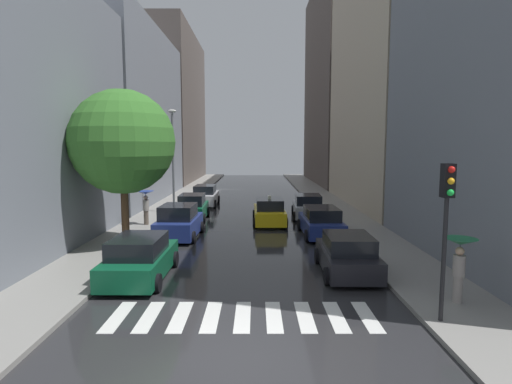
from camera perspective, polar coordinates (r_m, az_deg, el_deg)
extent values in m
cube|color=#28282A|center=(33.16, -0.45, -2.12)|extent=(28.00, 72.00, 0.04)
cube|color=gray|center=(33.85, -11.53, -1.91)|extent=(3.00, 72.00, 0.15)
cube|color=gray|center=(33.70, 10.67, -1.93)|extent=(3.00, 72.00, 0.15)
cube|color=silver|center=(13.02, -18.37, -16.05)|extent=(0.45, 2.20, 0.01)
cube|color=silver|center=(12.77, -14.38, -16.37)|extent=(0.45, 2.20, 0.01)
cube|color=silver|center=(12.58, -10.24, -16.62)|extent=(0.45, 2.20, 0.01)
cube|color=silver|center=(12.46, -5.98, -16.80)|extent=(0.45, 2.20, 0.01)
cube|color=silver|center=(12.40, -1.66, -16.88)|extent=(0.45, 2.20, 0.01)
cube|color=silver|center=(12.40, 2.69, -16.88)|extent=(0.45, 2.20, 0.01)
cube|color=silver|center=(12.47, 7.01, -16.78)|extent=(0.45, 2.20, 0.01)
cube|color=silver|center=(12.61, 11.25, -16.60)|extent=(0.45, 2.20, 0.01)
cube|color=silver|center=(12.80, 15.37, -16.34)|extent=(0.45, 2.20, 0.01)
cube|color=slate|center=(38.72, -17.16, 10.04)|extent=(6.00, 19.60, 15.07)
cube|color=#564C47|center=(59.29, -11.07, 11.26)|extent=(6.00, 21.08, 20.04)
cube|color=#B2A38C|center=(35.55, 18.19, 14.59)|extent=(6.00, 18.12, 20.30)
cube|color=#564C47|center=(56.08, 11.49, 14.45)|extent=(6.00, 21.95, 25.71)
cube|color=#0C4C2D|center=(16.05, -15.53, -9.49)|extent=(1.97, 4.45, 0.80)
cube|color=black|center=(15.66, -15.83, -7.15)|extent=(1.72, 2.45, 0.65)
cylinder|color=black|center=(17.74, -17.24, -8.86)|extent=(0.22, 0.64, 0.64)
cylinder|color=black|center=(17.25, -11.00, -9.12)|extent=(0.22, 0.64, 0.64)
cylinder|color=black|center=(15.10, -20.68, -11.70)|extent=(0.22, 0.64, 0.64)
cylinder|color=black|center=(14.53, -13.35, -12.18)|extent=(0.22, 0.64, 0.64)
cube|color=navy|center=(22.43, -10.39, -4.69)|extent=(2.05, 4.09, 0.90)
cube|color=black|center=(22.09, -10.55, -2.71)|extent=(1.76, 2.27, 0.74)
cylinder|color=black|center=(23.98, -11.97, -4.75)|extent=(0.24, 0.65, 0.64)
cylinder|color=black|center=(23.60, -7.39, -4.84)|extent=(0.24, 0.65, 0.64)
cylinder|color=black|center=(21.45, -13.67, -6.11)|extent=(0.24, 0.65, 0.64)
cylinder|color=black|center=(21.02, -8.56, -6.26)|extent=(0.24, 0.65, 0.64)
cube|color=#0C4C2D|center=(27.67, -8.58, -2.60)|extent=(1.83, 4.04, 0.86)
cube|color=black|center=(27.37, -8.66, -1.05)|extent=(1.58, 2.23, 0.70)
cylinder|color=black|center=(29.14, -9.93, -2.73)|extent=(0.23, 0.64, 0.64)
cylinder|color=black|center=(28.91, -6.49, -2.75)|extent=(0.23, 0.64, 0.64)
cylinder|color=black|center=(26.57, -10.83, -3.64)|extent=(0.23, 0.64, 0.64)
cylinder|color=black|center=(26.32, -7.06, -3.66)|extent=(0.23, 0.64, 0.64)
cube|color=silver|center=(34.27, -6.80, -0.85)|extent=(1.86, 4.37, 0.83)
cube|color=black|center=(33.97, -6.87, 0.37)|extent=(1.63, 2.41, 0.68)
cylinder|color=black|center=(35.84, -7.95, -0.99)|extent=(0.23, 0.64, 0.64)
cylinder|color=black|center=(35.62, -5.04, -1.00)|extent=(0.23, 0.64, 0.64)
cylinder|color=black|center=(33.03, -8.69, -1.63)|extent=(0.23, 0.64, 0.64)
cylinder|color=black|center=(32.78, -5.54, -1.65)|extent=(0.23, 0.64, 0.64)
cube|color=black|center=(16.40, 12.74, -9.12)|extent=(1.98, 4.10, 0.76)
cube|color=black|center=(16.04, 12.95, -6.92)|extent=(1.72, 2.26, 0.63)
cylinder|color=black|center=(17.59, 8.77, -8.78)|extent=(0.23, 0.64, 0.64)
cylinder|color=black|center=(17.93, 14.88, -8.63)|extent=(0.23, 0.64, 0.64)
cylinder|color=black|center=(15.04, 10.12, -11.45)|extent=(0.23, 0.64, 0.64)
cylinder|color=black|center=(15.45, 17.25, -11.16)|extent=(0.23, 0.64, 0.64)
cube|color=navy|center=(22.90, 9.19, -4.59)|extent=(2.02, 4.56, 0.78)
cube|color=black|center=(22.55, 9.32, -2.93)|extent=(1.75, 2.52, 0.64)
cylinder|color=black|center=(24.24, 6.31, -4.53)|extent=(0.23, 0.64, 0.64)
cylinder|color=black|center=(24.56, 10.77, -4.46)|extent=(0.23, 0.64, 0.64)
cylinder|color=black|center=(21.35, 7.34, -6.04)|extent=(0.23, 0.64, 0.64)
cylinder|color=black|center=(21.71, 12.38, -5.93)|extent=(0.23, 0.64, 0.64)
cube|color=#B2B7BF|center=(28.39, 7.42, -2.41)|extent=(2.07, 4.21, 0.79)
cube|color=black|center=(28.09, 7.47, -1.03)|extent=(1.76, 2.35, 0.65)
cylinder|color=black|center=(29.72, 5.39, -2.48)|extent=(0.25, 0.65, 0.64)
cylinder|color=black|center=(29.86, 9.01, -2.49)|extent=(0.25, 0.65, 0.64)
cylinder|color=black|center=(27.03, 5.65, -3.38)|extent=(0.25, 0.65, 0.64)
cylinder|color=black|center=(27.19, 9.62, -3.38)|extent=(0.25, 0.65, 0.64)
cube|color=yellow|center=(26.06, 2.07, -3.15)|extent=(1.94, 4.55, 0.80)
cube|color=black|center=(25.73, 2.10, -1.64)|extent=(1.68, 2.51, 0.65)
cube|color=#F2EDCC|center=(25.68, 2.10, -0.72)|extent=(0.21, 0.36, 0.18)
cylinder|color=black|center=(27.54, -0.02, -3.16)|extent=(0.23, 0.64, 0.64)
cylinder|color=black|center=(27.63, 3.82, -3.15)|extent=(0.23, 0.64, 0.64)
cylinder|color=black|center=(24.61, 0.08, -4.32)|extent=(0.23, 0.64, 0.64)
cylinder|color=black|center=(24.71, 4.39, -4.29)|extent=(0.23, 0.64, 0.64)
cylinder|color=gray|center=(14.26, 26.41, -12.02)|extent=(0.28, 0.28, 0.82)
cylinder|color=gray|center=(14.06, 26.56, -9.16)|extent=(0.36, 0.36, 0.65)
sphere|color=tan|center=(13.95, 26.65, -7.36)|extent=(0.26, 0.26, 0.26)
cone|color=#19723F|center=(13.88, 26.71, -6.19)|extent=(1.00, 1.00, 0.20)
cylinder|color=#333338|center=(13.96, 26.64, -7.68)|extent=(0.02, 0.02, 0.75)
cylinder|color=brown|center=(25.84, -14.78, -3.44)|extent=(0.28, 0.28, 0.85)
cylinder|color=gray|center=(25.72, -14.83, -1.77)|extent=(0.36, 0.36, 0.67)
sphere|color=tan|center=(25.66, -14.86, -0.73)|extent=(0.27, 0.27, 0.27)
cone|color=navy|center=(25.63, -14.88, -0.08)|extent=(1.01, 1.01, 0.20)
cylinder|color=#333338|center=(25.67, -14.85, -0.93)|extent=(0.02, 0.02, 0.76)
cylinder|color=#513823|center=(20.66, -17.48, -3.15)|extent=(0.36, 0.36, 2.86)
sphere|color=#356F28|center=(20.39, -17.81, 6.64)|extent=(4.90, 4.90, 4.90)
cylinder|color=black|center=(12.31, 24.81, -8.58)|extent=(0.12, 0.12, 3.40)
cube|color=black|center=(11.95, 25.29, 1.44)|extent=(0.30, 0.30, 0.90)
sphere|color=red|center=(11.77, 25.73, 2.81)|extent=(0.18, 0.18, 0.18)
sphere|color=#F2A519|center=(11.79, 25.66, 1.36)|extent=(0.18, 0.18, 0.18)
sphere|color=green|center=(11.82, 25.59, -0.09)|extent=(0.18, 0.18, 0.18)
cylinder|color=#595B60|center=(30.02, -11.21, 3.94)|extent=(0.16, 0.16, 7.04)
ellipsoid|color=beige|center=(30.09, -11.37, 10.94)|extent=(0.60, 0.28, 0.24)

